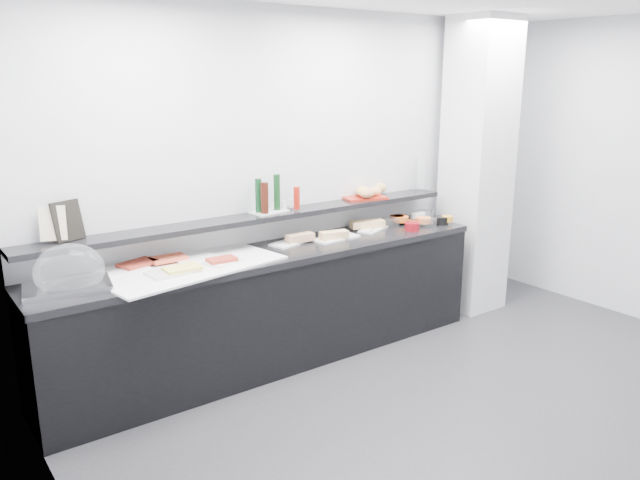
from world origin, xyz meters
TOP-DOWN VIEW (x-y plane):
  - ground at (0.00, 0.00)m, footprint 5.00×5.00m
  - back_wall at (0.00, 2.00)m, footprint 5.00×0.02m
  - column at (1.50, 1.65)m, footprint 0.50×0.50m
  - buffet_cabinet at (-0.70, 1.70)m, footprint 3.60×0.60m
  - counter_top at (-0.70, 1.70)m, footprint 3.62×0.62m
  - wall_shelf at (-0.70, 1.88)m, footprint 3.60×0.25m
  - cloche_base at (-2.20, 1.69)m, footprint 0.56×0.43m
  - cloche_dome at (-2.18, 1.68)m, footprint 0.46×0.34m
  - linen_runner at (-1.39, 1.66)m, footprint 1.35×0.80m
  - platter_meat_a at (-1.82, 1.84)m, footprint 0.35×0.26m
  - food_meat_a at (-1.69, 1.86)m, footprint 0.28×0.23m
  - platter_salmon at (-1.29, 1.83)m, footprint 0.29×0.20m
  - food_salmon at (-1.48, 1.85)m, footprint 0.25×0.16m
  - platter_cheese at (-1.56, 1.59)m, footprint 0.32×0.23m
  - food_cheese at (-1.49, 1.57)m, footprint 0.24×0.16m
  - platter_meat_b at (-1.16, 1.61)m, footprint 0.32×0.26m
  - food_meat_b at (-1.19, 1.60)m, footprint 0.21×0.14m
  - sandwich_plate_left at (-0.46, 1.81)m, footprint 0.41×0.26m
  - sandwich_food_left at (-0.41, 1.77)m, footprint 0.23×0.10m
  - tongs_left at (-0.44, 1.78)m, footprint 0.16×0.05m
  - sandwich_plate_mid at (-0.11, 1.71)m, footprint 0.41×0.20m
  - sandwich_food_mid at (-0.14, 1.68)m, footprint 0.24×0.14m
  - tongs_mid at (-0.23, 1.65)m, footprint 0.14×0.09m
  - sandwich_plate_right at (0.33, 1.76)m, footprint 0.35×0.25m
  - sandwich_food_right at (0.32, 1.82)m, footprint 0.31×0.20m
  - tongs_right at (0.29, 1.71)m, footprint 0.14×0.10m
  - bowl_glass_fruit at (0.55, 1.78)m, footprint 0.20×0.20m
  - fill_glass_fruit at (0.68, 1.79)m, footprint 0.18×0.18m
  - bowl_black_jam at (0.72, 1.82)m, footprint 0.16×0.16m
  - fill_black_jam at (0.67, 1.82)m, footprint 0.13×0.13m
  - bowl_glass_cream at (1.03, 1.84)m, footprint 0.23×0.23m
  - fill_glass_cream at (0.92, 1.81)m, footprint 0.17×0.17m
  - bowl_red_jam at (0.59, 1.55)m, footprint 0.15×0.15m
  - fill_red_jam at (0.64, 1.60)m, footprint 0.13×0.13m
  - bowl_glass_salmon at (0.83, 1.59)m, footprint 0.17×0.17m
  - fill_glass_salmon at (0.81, 1.63)m, footprint 0.16×0.16m
  - bowl_black_fruit at (0.97, 1.58)m, footprint 0.15×0.15m
  - fill_black_fruit at (1.02, 1.55)m, footprint 0.12×0.12m
  - framed_print at (-2.10, 1.93)m, footprint 0.21×0.14m
  - print_art at (-2.20, 1.91)m, footprint 0.17×0.10m
  - condiment_tray at (-0.61, 1.91)m, footprint 0.30×0.21m
  - bottle_green_a at (-0.69, 1.92)m, footprint 0.06×0.06m
  - bottle_brown at (-0.68, 1.85)m, footprint 0.06×0.06m
  - bottle_green_b at (-0.53, 1.91)m, footprint 0.06×0.06m
  - bottle_hot at (-0.40, 1.83)m, footprint 0.06×0.06m
  - shaker_salt at (-0.48, 1.88)m, footprint 0.04×0.04m
  - shaker_pepper at (-0.40, 1.91)m, footprint 0.04×0.04m
  - bread_tray at (0.35, 1.91)m, footprint 0.42×0.34m
  - bread_roll_nw at (0.36, 1.94)m, footprint 0.14×0.09m
  - bread_roll_n at (0.37, 1.96)m, footprint 0.15×0.11m
  - bread_roll_ne at (0.60, 1.97)m, footprint 0.12×0.08m
  - bread_roll_sw at (0.32, 1.82)m, footprint 0.16×0.11m
  - bread_roll_se at (0.44, 1.86)m, footprint 0.14×0.11m
  - bread_roll_midw at (0.34, 1.89)m, footprint 0.16×0.10m
  - carafe at (1.03, 1.91)m, footprint 0.13×0.13m

SIDE VIEW (x-z plane):
  - ground at x=0.00m, z-range 0.00..0.00m
  - buffet_cabinet at x=-0.70m, z-range 0.00..0.85m
  - counter_top at x=-0.70m, z-range 0.85..0.90m
  - linen_runner at x=-1.39m, z-range 0.90..0.91m
  - sandwich_plate_left at x=-0.46m, z-range 0.90..0.91m
  - sandwich_plate_mid at x=-0.11m, z-range 0.90..0.91m
  - sandwich_plate_right at x=0.33m, z-range 0.90..0.91m
  - tongs_left at x=-0.44m, z-range 0.91..0.92m
  - tongs_mid at x=-0.23m, z-range 0.92..0.92m
  - tongs_right at x=0.29m, z-range 0.92..0.92m
  - cloche_base at x=-2.20m, z-range 0.90..0.94m
  - platter_meat_a at x=-1.82m, z-range 0.92..0.93m
  - platter_salmon at x=-1.29m, z-range 0.92..0.93m
  - platter_cheese at x=-1.56m, z-range 0.92..0.93m
  - platter_meat_b at x=-1.16m, z-range 0.92..0.93m
  - bowl_glass_fruit at x=0.55m, z-range 0.90..0.97m
  - bowl_black_jam at x=0.72m, z-range 0.90..0.97m
  - bowl_glass_cream at x=1.03m, z-range 0.90..0.97m
  - bowl_red_jam at x=0.59m, z-range 0.90..0.97m
  - bowl_glass_salmon at x=0.83m, z-range 0.90..0.97m
  - bowl_black_fruit at x=0.97m, z-range 0.90..0.97m
  - food_meat_a at x=-1.69m, z-range 0.93..0.95m
  - food_salmon at x=-1.48m, z-range 0.93..0.95m
  - food_cheese at x=-1.49m, z-range 0.93..0.95m
  - food_meat_b at x=-1.19m, z-range 0.93..0.95m
  - sandwich_food_left at x=-0.41m, z-range 0.91..0.97m
  - sandwich_food_mid at x=-0.14m, z-range 0.91..0.97m
  - sandwich_food_right at x=0.32m, z-range 0.91..0.97m
  - fill_glass_fruit at x=0.68m, z-range 0.92..0.97m
  - fill_black_jam at x=0.67m, z-range 0.92..0.97m
  - fill_glass_cream at x=0.92m, z-range 0.92..0.97m
  - fill_red_jam at x=0.64m, z-range 0.92..0.97m
  - fill_glass_salmon at x=0.81m, z-range 0.92..0.97m
  - fill_black_fruit at x=1.02m, z-range 0.92..0.97m
  - cloche_dome at x=-2.18m, z-range 0.86..1.20m
  - wall_shelf at x=-0.70m, z-range 1.11..1.15m
  - condiment_tray at x=-0.61m, z-range 1.15..1.16m
  - bread_tray at x=0.35m, z-range 1.15..1.17m
  - shaker_salt at x=-0.48m, z-range 1.16..1.23m
  - shaker_pepper at x=-0.40m, z-range 1.16..1.23m
  - bread_roll_nw at x=0.36m, z-range 1.17..1.25m
  - bread_roll_n at x=0.37m, z-range 1.17..1.25m
  - bread_roll_ne at x=0.60m, z-range 1.17..1.25m
  - bread_roll_sw at x=0.32m, z-range 1.17..1.25m
  - bread_roll_se at x=0.44m, z-range 1.17..1.25m
  - bread_roll_midw at x=0.34m, z-range 1.17..1.25m
  - bottle_hot at x=-0.40m, z-range 1.16..1.34m
  - framed_print at x=-2.10m, z-range 1.15..1.41m
  - print_art at x=-2.20m, z-range 1.17..1.39m
  - bottle_brown at x=-0.68m, z-range 1.16..1.40m
  - bottle_green_a at x=-0.69m, z-range 1.16..1.42m
  - carafe at x=1.03m, z-range 1.15..1.45m
  - bottle_green_b at x=-0.53m, z-range 1.16..1.44m
  - back_wall at x=0.00m, z-range 0.00..2.70m
  - column at x=1.50m, z-range 0.00..2.70m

